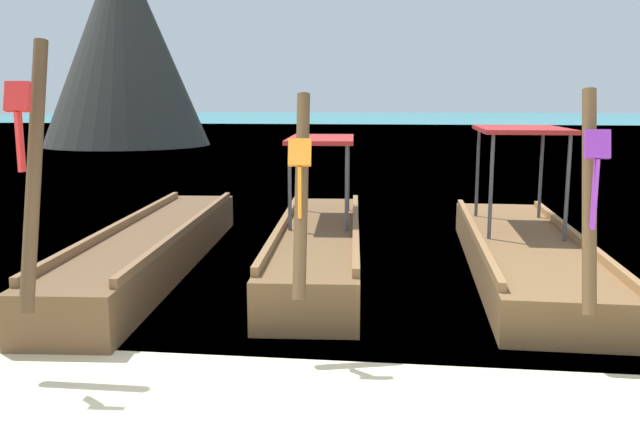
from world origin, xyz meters
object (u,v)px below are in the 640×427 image
karst_rock (121,47)px  longtail_boat_orange_ribbon (319,244)px  longtail_boat_red_ribbon (155,247)px  longtail_boat_violet_ribbon (524,249)px

karst_rock → longtail_boat_orange_ribbon: bearing=-61.5°
longtail_boat_red_ribbon → longtail_boat_violet_ribbon: longtail_boat_red_ribbon is taller
longtail_boat_violet_ribbon → karst_rock: bearing=123.5°
longtail_boat_orange_ribbon → longtail_boat_violet_ribbon: longtail_boat_violet_ribbon is taller
longtail_boat_violet_ribbon → karst_rock: karst_rock is taller
karst_rock → longtail_boat_violet_ribbon: bearing=-56.5°
longtail_boat_red_ribbon → karst_rock: (-10.73, 24.15, 4.60)m
longtail_boat_violet_ribbon → longtail_boat_red_ribbon: bearing=-175.4°
longtail_boat_orange_ribbon → karst_rock: karst_rock is taller
longtail_boat_orange_ribbon → karst_rock: bearing=118.5°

